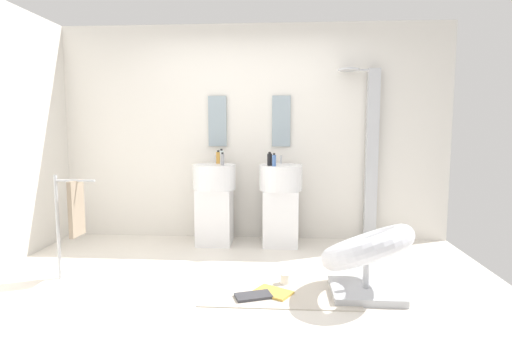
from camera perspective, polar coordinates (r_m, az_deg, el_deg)
The scene contains 18 objects.
ground_plane at distance 3.58m, azimuth -3.10°, elevation -16.59°, with size 4.80×3.60×0.04m, color silver.
rear_partition at distance 4.94m, azimuth -0.90°, elevation 5.43°, with size 4.80×0.10×2.60m, color silver.
pedestal_sink_left at distance 4.73m, azimuth -5.92°, elevation -4.19°, with size 0.50×0.50×1.04m.
pedestal_sink_right at distance 4.66m, azimuth 3.53°, elevation -4.32°, with size 0.50×0.50×1.04m.
vanity_mirror_left at distance 4.92m, azimuth -5.51°, elevation 7.07°, with size 0.22×0.03×0.61m, color #8C9EA8.
vanity_mirror_right at distance 4.86m, azimuth 3.62°, elevation 7.10°, with size 0.22×0.03×0.61m, color #8C9EA8.
shower_column at distance 4.93m, azimuth 16.01°, elevation 2.62°, with size 0.49×0.24×2.05m.
lounge_chair at distance 3.44m, azimuth 15.48°, elevation -11.23°, with size 1.09×1.09×0.65m.
towel_rack at distance 3.94m, azimuth -24.59°, elevation -5.17°, with size 0.37×0.22×0.95m.
area_rug at distance 3.52m, azimuth 3.36°, elevation -16.54°, with size 1.27×0.72×0.01m, color beige.
magazine_charcoal at distance 3.36m, azimuth -0.37°, elevation -17.38°, with size 0.29×0.15×0.02m, color #38383D.
magazine_ochre at distance 3.44m, azimuth 2.42°, elevation -16.89°, with size 0.30×0.20×0.02m, color gold.
coffee_mug at distance 3.63m, azimuth 4.20°, elevation -15.06°, with size 0.09×0.09×0.09m, color white.
soap_bottle_grey at distance 4.56m, azimuth -4.81°, elevation 1.66°, with size 0.04×0.04×0.15m.
soap_bottle_blue at distance 4.43m, azimuth 2.60°, elevation 1.54°, with size 0.04×0.04×0.14m.
soap_bottle_amber at distance 4.78m, azimuth -5.39°, elevation 1.93°, with size 0.05×0.05×0.16m.
soap_bottle_black at distance 4.50m, azimuth 1.96°, elevation 1.67°, with size 0.05×0.05×0.15m.
soap_bottle_clear at distance 4.78m, azimuth -4.94°, elevation 2.04°, with size 0.05×0.05×0.18m.
Camera 1 is at (0.40, -3.28, 1.37)m, focal length 28.06 mm.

